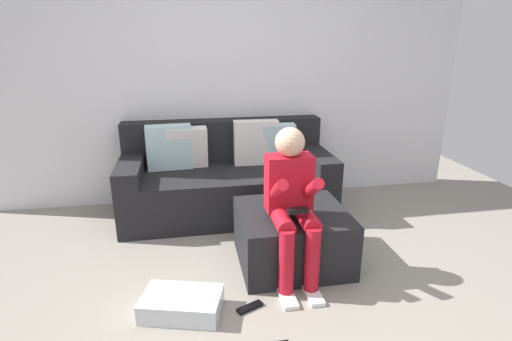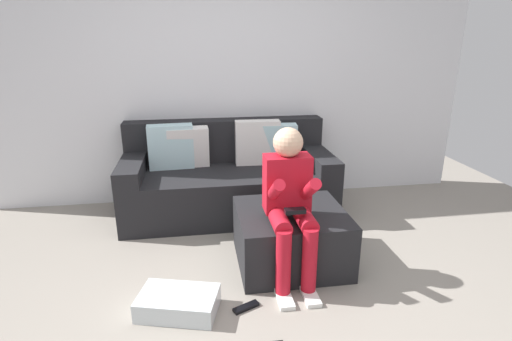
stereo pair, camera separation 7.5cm
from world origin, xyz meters
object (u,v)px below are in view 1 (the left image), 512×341
(ottoman, at_px, (292,236))
(remote_by_storage_bin, at_px, (250,307))
(person_seated, at_px, (292,198))
(storage_bin, at_px, (182,304))
(couch_sectional, at_px, (227,178))

(ottoman, relative_size, remote_by_storage_bin, 4.56)
(ottoman, distance_m, person_seated, 0.46)
(person_seated, bearing_deg, ottoman, 71.94)
(storage_bin, height_order, remote_by_storage_bin, storage_bin)
(ottoman, bearing_deg, remote_by_storage_bin, -128.87)
(storage_bin, bearing_deg, couch_sectional, 73.35)
(person_seated, distance_m, remote_by_storage_bin, 0.78)
(person_seated, xyz_separation_m, storage_bin, (-0.79, -0.29, -0.56))
(person_seated, height_order, remote_by_storage_bin, person_seated)
(person_seated, relative_size, remote_by_storage_bin, 6.15)
(couch_sectional, bearing_deg, person_seated, -75.58)
(couch_sectional, relative_size, storage_bin, 4.08)
(couch_sectional, bearing_deg, storage_bin, -106.65)
(ottoman, xyz_separation_m, person_seated, (-0.06, -0.20, 0.41))
(couch_sectional, xyz_separation_m, remote_by_storage_bin, (-0.03, -1.60, -0.34))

